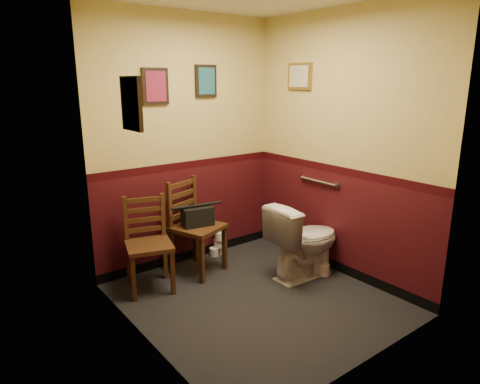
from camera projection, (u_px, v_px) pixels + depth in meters
name	position (u px, v px, depth m)	size (l,w,h in m)	color
floor	(256.00, 299.00, 4.05)	(2.20, 2.40, 0.00)	black
wall_back	(187.00, 143.00, 4.62)	(2.20, 2.70, 0.00)	#3D0C12
wall_front	(375.00, 185.00, 2.78)	(2.20, 2.70, 0.00)	#3D0C12
wall_left	(139.00, 176.00, 3.06)	(2.40, 2.70, 0.00)	#3D0C12
wall_right	(341.00, 147.00, 4.35)	(2.40, 2.70, 0.00)	#3D0C12
grab_bar	(318.00, 181.00, 4.62)	(0.05, 0.56, 0.06)	silver
framed_print_back_a	(155.00, 86.00, 4.25)	(0.28, 0.04, 0.36)	black
framed_print_back_b	(206.00, 81.00, 4.59)	(0.26, 0.04, 0.34)	black
framed_print_left	(132.00, 104.00, 3.02)	(0.04, 0.30, 0.38)	black
framed_print_right	(300.00, 76.00, 4.62)	(0.04, 0.34, 0.28)	olive
toilet	(304.00, 241.00, 4.44)	(0.45, 0.81, 0.79)	white
toilet_brush	(324.00, 269.00, 4.53)	(0.12, 0.12, 0.43)	silver
chair_left	(148.00, 244.00, 4.17)	(0.53, 0.53, 0.92)	#513018
chair_right	(195.00, 227.00, 4.54)	(0.60, 0.60, 1.00)	#513018
handbag	(198.00, 216.00, 4.48)	(0.34, 0.21, 0.24)	black
tp_stack	(218.00, 242.00, 5.04)	(0.22, 0.14, 0.39)	silver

